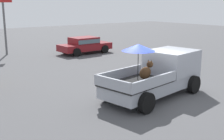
% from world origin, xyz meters
% --- Properties ---
extents(ground_plane, '(80.00, 80.00, 0.00)m').
position_xyz_m(ground_plane, '(0.00, 0.00, 0.00)').
color(ground_plane, '#4C4C4F').
extents(pickup_truck_main, '(5.27, 2.84, 2.37)m').
position_xyz_m(pickup_truck_main, '(0.44, 0.08, 0.99)').
color(pickup_truck_main, black).
rests_on(pickup_truck_main, ground).
extents(parked_sedan_near, '(4.34, 2.05, 1.33)m').
position_xyz_m(parked_sedan_near, '(3.77, 11.44, 0.74)').
color(parked_sedan_near, black).
rests_on(parked_sedan_near, ground).
extents(motel_sign, '(1.40, 0.16, 4.96)m').
position_xyz_m(motel_sign, '(-1.44, 14.80, 3.50)').
color(motel_sign, '#59595B').
rests_on(motel_sign, ground).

